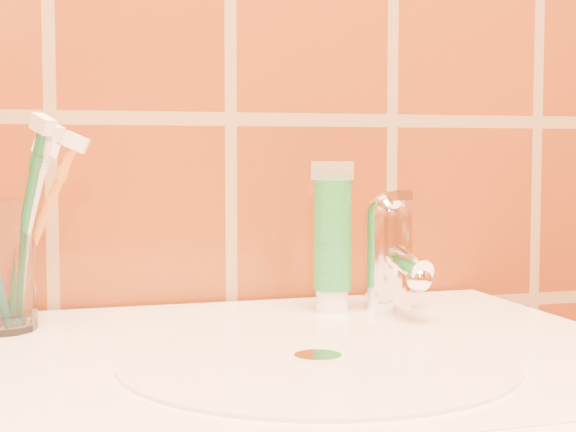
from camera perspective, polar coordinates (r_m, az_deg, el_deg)
name	(u,v)px	position (r m, az deg, el deg)	size (l,w,h in m)	color
toothpaste_tube	(332,242)	(0.87, 2.88, -1.67)	(0.04, 0.04, 0.15)	white
faucet	(390,247)	(0.87, 6.61, -2.02)	(0.05, 0.11, 0.12)	white
toothbrush_0	(37,232)	(0.81, -15.91, -1.02)	(0.09, 0.04, 0.18)	orange
toothbrush_1	(24,227)	(0.79, -16.71, -0.66)	(0.06, 0.08, 0.19)	#1C6934
toothbrush_4	(19,234)	(0.84, -17.00, -1.09)	(0.07, 0.05, 0.17)	#A33722
toothbrush_5	(27,229)	(0.80, -16.52, -0.83)	(0.07, 0.07, 0.19)	white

